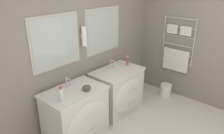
# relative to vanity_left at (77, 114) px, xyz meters

# --- Properties ---
(wall_back) EXTENTS (5.30, 0.16, 2.60)m
(wall_back) POSITION_rel_vanity_left_xyz_m (0.46, 0.41, 0.90)
(wall_back) COLOR gray
(wall_back) RESTS_ON ground_plane
(wall_right) EXTENTS (0.13, 3.84, 2.60)m
(wall_right) POSITION_rel_vanity_left_xyz_m (2.34, -0.66, 0.88)
(wall_right) COLOR gray
(wall_right) RESTS_ON ground_plane
(vanity_left) EXTENTS (0.93, 0.68, 0.81)m
(vanity_left) POSITION_rel_vanity_left_xyz_m (0.00, 0.00, 0.00)
(vanity_left) COLOR silver
(vanity_left) RESTS_ON ground_plane
(vanity_right) EXTENTS (0.93, 0.68, 0.81)m
(vanity_right) POSITION_rel_vanity_left_xyz_m (1.00, 0.00, 0.00)
(vanity_right) COLOR silver
(vanity_right) RESTS_ON ground_plane
(faucet_left) EXTENTS (0.17, 0.11, 0.17)m
(faucet_left) POSITION_rel_vanity_left_xyz_m (0.00, 0.19, 0.47)
(faucet_left) COLOR silver
(faucet_left) RESTS_ON vanity_left
(faucet_right) EXTENTS (0.17, 0.11, 0.17)m
(faucet_right) POSITION_rel_vanity_left_xyz_m (1.00, 0.19, 0.47)
(faucet_right) COLOR silver
(faucet_right) RESTS_ON vanity_right
(toiletry_bottle) EXTENTS (0.07, 0.07, 0.21)m
(toiletry_bottle) POSITION_rel_vanity_left_xyz_m (-0.29, -0.06, 0.49)
(toiletry_bottle) COLOR silver
(toiletry_bottle) RESTS_ON vanity_left
(amenity_bowl) EXTENTS (0.13, 0.13, 0.08)m
(amenity_bowl) POSITION_rel_vanity_left_xyz_m (0.13, -0.10, 0.44)
(amenity_bowl) COLOR #4C4742
(amenity_bowl) RESTS_ON vanity_left
(flower_vase) EXTENTS (0.05, 0.05, 0.20)m
(flower_vase) POSITION_rel_vanity_left_xyz_m (1.32, 0.05, 0.48)
(flower_vase) COLOR #CC4C51
(flower_vase) RESTS_ON vanity_right
(waste_bin) EXTENTS (0.23, 0.23, 0.28)m
(waste_bin) POSITION_rel_vanity_left_xyz_m (2.05, -0.43, -0.26)
(waste_bin) COLOR silver
(waste_bin) RESTS_ON ground_plane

